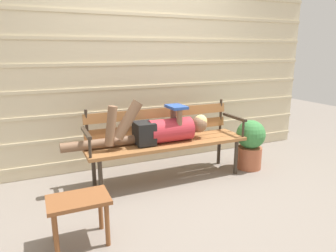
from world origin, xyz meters
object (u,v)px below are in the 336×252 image
Objects in this scene: reclining_person at (159,129)px; footstool at (79,207)px; park_bench at (166,137)px; potted_plant at (250,143)px.

footstool is at bearing -140.73° from reclining_person.
reclining_person reaches higher than park_bench.
potted_plant is at bearing 18.02° from footstool.
potted_plant is (1.07, -0.17, -0.16)m from park_bench.
reclining_person is at bearing -147.14° from park_bench.
park_bench is 1.12× the size of reclining_person.
reclining_person is 1.22m from potted_plant.
park_bench reaches higher than footstool.
potted_plant is at bearing -9.12° from park_bench.
park_bench is 4.03× the size of footstool.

